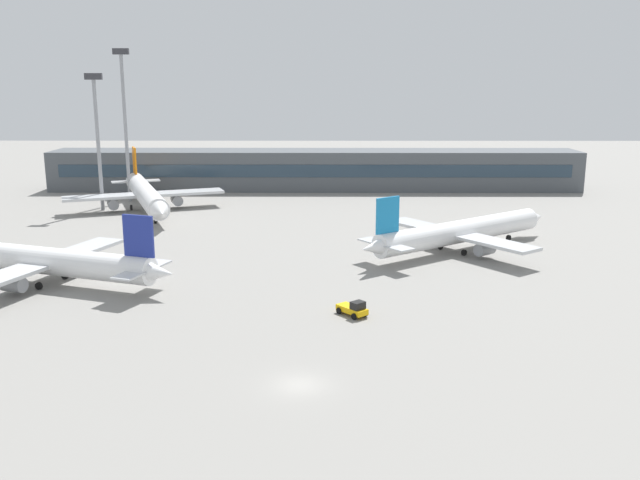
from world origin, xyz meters
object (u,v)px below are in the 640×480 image
(airplane_near, at_px, (37,260))
(floodlight_tower_east, at_px, (125,116))
(airplane_mid, at_px, (462,231))
(floodlight_tower_west, at_px, (97,132))
(airplane_far, at_px, (146,194))
(baggage_tug_yellow, at_px, (354,309))

(airplane_near, xyz_separation_m, floodlight_tower_east, (-5.24, 59.92, 14.67))
(airplane_mid, height_order, floodlight_tower_west, floodlight_tower_west)
(airplane_far, distance_m, floodlight_tower_east, 19.55)
(airplane_near, relative_size, airplane_mid, 1.15)
(floodlight_tower_east, bearing_deg, airplane_near, -85.00)
(airplane_mid, xyz_separation_m, floodlight_tower_west, (-63.52, 32.30, 12.13))
(airplane_near, relative_size, baggage_tug_yellow, 10.04)
(baggage_tug_yellow, xyz_separation_m, floodlight_tower_east, (-43.91, 72.08, 16.78))
(airplane_near, bearing_deg, baggage_tug_yellow, -17.45)
(airplane_near, xyz_separation_m, airplane_mid, (55.92, 16.98, -0.02))
(airplane_near, bearing_deg, airplane_mid, 16.89)
(airplane_mid, height_order, floodlight_tower_east, floodlight_tower_east)
(airplane_mid, bearing_deg, floodlight_tower_east, 144.93)
(floodlight_tower_west, height_order, floodlight_tower_east, floodlight_tower_east)
(airplane_near, relative_size, floodlight_tower_west, 1.43)
(airplane_near, bearing_deg, airplane_far, 88.58)
(airplane_mid, relative_size, floodlight_tower_east, 1.04)
(airplane_far, bearing_deg, floodlight_tower_west, 173.11)
(airplane_mid, bearing_deg, floodlight_tower_west, 153.05)
(airplane_far, height_order, floodlight_tower_west, floodlight_tower_west)
(airplane_far, bearing_deg, airplane_mid, -29.72)
(baggage_tug_yellow, relative_size, floodlight_tower_east, 0.12)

